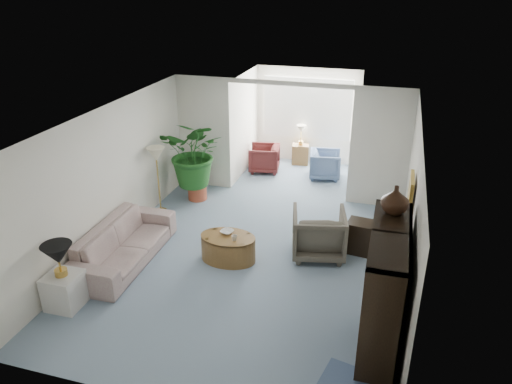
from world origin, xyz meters
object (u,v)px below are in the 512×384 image
(cabinet_urn, at_px, (395,200))
(sunroom_table, at_px, (300,154))
(sofa, at_px, (124,243))
(wingback_chair, at_px, (319,233))
(sunroom_chair_maroon, at_px, (264,158))
(table_lamp, at_px, (58,254))
(sunroom_chair_blue, at_px, (325,165))
(coffee_bowl, at_px, (227,232))
(entertainment_cabinet, at_px, (383,300))
(side_table_dark, at_px, (361,237))
(plant_pot, at_px, (197,192))
(end_table, at_px, (65,290))
(framed_picture, at_px, (412,193))
(floor_lamp, at_px, (156,154))
(coffee_table, at_px, (228,248))
(coffee_cup, at_px, (234,238))

(cabinet_urn, distance_m, sunroom_table, 6.76)
(sofa, bearing_deg, sunroom_table, -20.78)
(wingback_chair, xyz_separation_m, sunroom_chair_maroon, (-1.93, 3.51, -0.08))
(table_lamp, relative_size, sunroom_chair_maroon, 0.61)
(sunroom_chair_blue, bearing_deg, coffee_bowl, 156.05)
(entertainment_cabinet, relative_size, sunroom_chair_blue, 2.57)
(side_table_dark, relative_size, sunroom_chair_maroon, 0.80)
(sunroom_table, bearing_deg, cabinet_urn, -69.12)
(entertainment_cabinet, relative_size, plant_pot, 4.65)
(end_table, height_order, cabinet_urn, cabinet_urn)
(sunroom_chair_blue, bearing_deg, framed_picture, -166.51)
(side_table_dark, xyz_separation_m, sunroom_table, (-1.88, 3.96, -0.04))
(plant_pot, distance_m, sunroom_chair_blue, 3.15)
(wingback_chair, height_order, plant_pot, wingback_chair)
(entertainment_cabinet, xyz_separation_m, sunroom_table, (-2.33, 6.60, -0.68))
(floor_lamp, distance_m, entertainment_cabinet, 5.47)
(side_table_dark, xyz_separation_m, entertainment_cabinet, (0.44, -2.64, 0.64))
(plant_pot, height_order, sunroom_chair_maroon, sunroom_chair_maroon)
(coffee_table, xyz_separation_m, sunroom_chair_maroon, (-0.50, 4.11, 0.10))
(coffee_cup, bearing_deg, plant_pot, 125.59)
(sofa, height_order, entertainment_cabinet, entertainment_cabinet)
(framed_picture, height_order, table_lamp, framed_picture)
(coffee_bowl, bearing_deg, plant_pot, 124.52)
(plant_pot, bearing_deg, coffee_cup, -54.41)
(entertainment_cabinet, xyz_separation_m, sunroom_chair_blue, (-1.58, 5.85, -0.60))
(end_table, distance_m, sunroom_table, 7.05)
(coffee_bowl, height_order, sunroom_table, sunroom_table)
(sofa, height_order, coffee_cup, sofa)
(cabinet_urn, distance_m, sunroom_chair_maroon, 6.40)
(end_table, bearing_deg, table_lamp, 0.00)
(end_table, xyz_separation_m, floor_lamp, (-0.06, 3.21, 0.98))
(side_table_dark, bearing_deg, end_table, -145.40)
(coffee_cup, xyz_separation_m, cabinet_urn, (2.43, -1.14, 1.54))
(cabinet_urn, bearing_deg, plant_pot, 140.08)
(coffee_bowl, xyz_separation_m, coffee_cup, (0.20, -0.20, 0.02))
(floor_lamp, relative_size, coffee_table, 0.38)
(cabinet_urn, bearing_deg, side_table_dark, 101.73)
(coffee_cup, bearing_deg, side_table_dark, 26.70)
(coffee_cup, distance_m, wingback_chair, 1.47)
(side_table_dark, xyz_separation_m, plant_pot, (-3.58, 1.23, -0.13))
(table_lamp, relative_size, coffee_table, 0.46)
(end_table, height_order, entertainment_cabinet, entertainment_cabinet)
(end_table, distance_m, floor_lamp, 3.36)
(floor_lamp, xyz_separation_m, sunroom_chair_blue, (2.94, 2.77, -0.92))
(wingback_chair, relative_size, entertainment_cabinet, 0.49)
(coffee_table, bearing_deg, coffee_cup, -33.69)
(coffee_bowl, relative_size, coffee_cup, 2.14)
(side_table_dark, xyz_separation_m, sunroom_chair_maroon, (-2.63, 3.21, 0.04))
(framed_picture, distance_m, coffee_bowl, 3.13)
(wingback_chair, bearing_deg, side_table_dark, -169.31)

